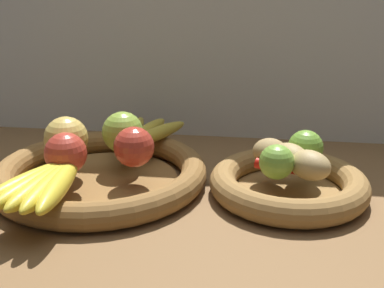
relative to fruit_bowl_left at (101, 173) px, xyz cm
name	(u,v)px	position (x,y,z in cm)	size (l,w,h in cm)	color
ground_plane	(209,193)	(19.53, 1.95, -3.62)	(140.00, 90.00, 3.00)	brown
back_wall	(225,17)	(19.53, 31.95, 25.38)	(140.00, 3.00, 55.00)	silver
fruit_bowl_left	(101,173)	(0.00, 0.00, 0.00)	(38.44, 38.44, 4.60)	brown
fruit_bowl_right	(288,184)	(33.39, 0.00, 0.02)	(27.10, 27.10, 4.60)	olive
apple_green_back	(123,132)	(2.93, 5.19, 6.33)	(7.70, 7.70, 7.70)	#8CAD3D
apple_red_right	(134,147)	(6.84, -1.57, 6.00)	(7.05, 7.05, 7.05)	#B73828
apple_red_front	(66,154)	(-3.53, -6.29, 6.00)	(7.03, 7.03, 7.03)	#B73828
apple_golden_left	(66,138)	(-6.05, 0.14, 6.39)	(7.82, 7.82, 7.82)	#DBB756
banana_bunch_front	(45,183)	(-3.78, -13.99, 4.11)	(12.46, 20.29, 3.27)	yellow
banana_bunch_back	(139,133)	(3.98, 12.74, 3.87)	(17.28, 19.69, 2.78)	gold
potato_oblong	(270,152)	(30.10, 2.56, 4.82)	(6.17, 5.62, 4.69)	#A38451
potato_large	(290,158)	(33.39, 0.00, 4.88)	(7.56, 5.04, 4.79)	tan
potato_small	(310,165)	(36.31, -2.92, 4.87)	(7.32, 5.48, 4.78)	tan
lime_near	(277,162)	(31.03, -3.54, 5.35)	(5.74, 5.74, 5.74)	#7AAD3D
lime_far	(305,148)	(36.14, 3.54, 5.56)	(6.15, 6.15, 6.15)	#6B9E33
chili_pepper	(288,170)	(33.05, -2.29, 3.47)	(1.97, 1.97, 11.65)	red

